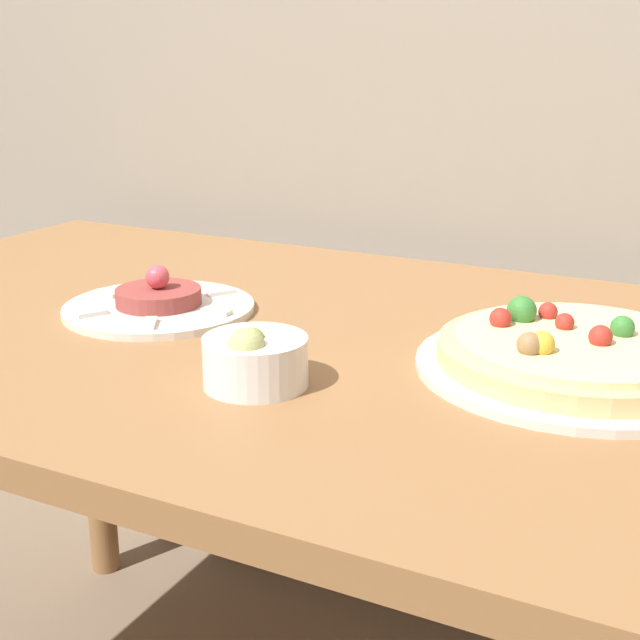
# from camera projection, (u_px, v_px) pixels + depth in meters

# --- Properties ---
(dining_table) EXTENTS (1.45, 0.86, 0.76)m
(dining_table) POSITION_uv_depth(u_px,v_px,m) (280.00, 394.00, 1.16)
(dining_table) COLOR olive
(dining_table) RESTS_ON ground_plane
(pizza_plate) EXTENTS (0.36, 0.36, 0.07)m
(pizza_plate) POSITION_uv_depth(u_px,v_px,m) (578.00, 355.00, 0.98)
(pizza_plate) COLOR silver
(pizza_plate) RESTS_ON dining_table
(tartare_plate) EXTENTS (0.26, 0.26, 0.06)m
(tartare_plate) POSITION_uv_depth(u_px,v_px,m) (159.00, 303.00, 1.20)
(tartare_plate) COLOR silver
(tartare_plate) RESTS_ON dining_table
(small_bowl) EXTENTS (0.11, 0.11, 0.07)m
(small_bowl) POSITION_uv_depth(u_px,v_px,m) (254.00, 359.00, 0.94)
(small_bowl) COLOR white
(small_bowl) RESTS_ON dining_table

